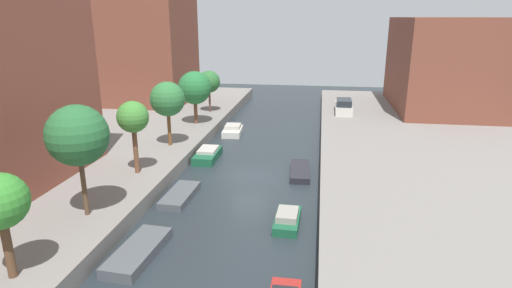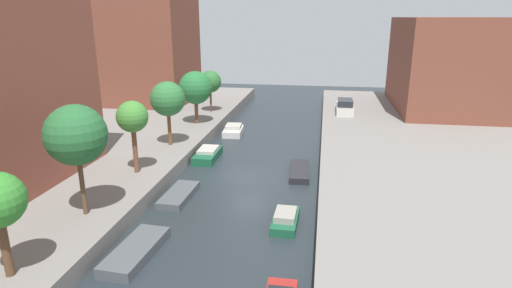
# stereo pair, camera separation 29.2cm
# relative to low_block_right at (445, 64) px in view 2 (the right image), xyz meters

# --- Properties ---
(ground_plane) EXTENTS (84.00, 84.00, 0.00)m
(ground_plane) POSITION_rel_low_block_right_xyz_m (-18.00, -21.58, -5.95)
(ground_plane) COLOR #232B30
(quay_left) EXTENTS (20.00, 64.00, 1.00)m
(quay_left) POSITION_rel_low_block_right_xyz_m (-33.00, -21.58, -5.45)
(quay_left) COLOR gray
(quay_left) RESTS_ON ground_plane
(quay_right) EXTENTS (20.00, 64.00, 1.00)m
(quay_right) POSITION_rel_low_block_right_xyz_m (-3.00, -21.58, -5.45)
(quay_right) COLOR gray
(quay_right) RESTS_ON ground_plane
(low_block_right) EXTENTS (10.00, 15.59, 9.90)m
(low_block_right) POSITION_rel_low_block_right_xyz_m (0.00, 0.00, 0.00)
(low_block_right) COLOR brown
(low_block_right) RESTS_ON quay_right
(street_tree_1) EXTENTS (3.09, 3.09, 5.86)m
(street_tree_1) POSITION_rel_low_block_right_xyz_m (-25.09, -30.89, -0.65)
(street_tree_1) COLOR brown
(street_tree_1) RESTS_ON quay_left
(street_tree_2) EXTENTS (2.05, 2.05, 4.82)m
(street_tree_2) POSITION_rel_low_block_right_xyz_m (-25.09, -24.62, -1.23)
(street_tree_2) COLOR brown
(street_tree_2) RESTS_ON quay_left
(street_tree_3) EXTENTS (2.74, 2.74, 5.14)m
(street_tree_3) POSITION_rel_low_block_right_xyz_m (-25.09, -18.29, -1.21)
(street_tree_3) COLOR brown
(street_tree_3) RESTS_ON quay_left
(street_tree_4) EXTENTS (3.14, 3.14, 5.05)m
(street_tree_4) POSITION_rel_low_block_right_xyz_m (-25.09, -11.00, -1.50)
(street_tree_4) COLOR brown
(street_tree_4) RESTS_ON quay_left
(street_tree_5) EXTENTS (2.36, 2.36, 4.46)m
(street_tree_5) POSITION_rel_low_block_right_xyz_m (-25.09, -5.70, -1.69)
(street_tree_5) COLOR brown
(street_tree_5) RESTS_ON quay_left
(parked_car) EXTENTS (1.79, 4.70, 1.49)m
(parked_car) POSITION_rel_low_block_right_xyz_m (-10.68, -3.89, -4.33)
(parked_car) COLOR beige
(parked_car) RESTS_ON quay_right
(moored_boat_left_1) EXTENTS (1.94, 4.36, 0.54)m
(moored_boat_left_1) POSITION_rel_low_block_right_xyz_m (-21.47, -32.86, -5.68)
(moored_boat_left_1) COLOR #4C5156
(moored_boat_left_1) RESTS_ON ground_plane
(moored_boat_left_2) EXTENTS (1.62, 3.89, 0.45)m
(moored_boat_left_2) POSITION_rel_low_block_right_xyz_m (-21.67, -26.13, -5.73)
(moored_boat_left_2) COLOR #4C5156
(moored_boat_left_2) RESTS_ON ground_plane
(moored_boat_left_3) EXTENTS (1.64, 3.72, 0.87)m
(moored_boat_left_3) POSITION_rel_low_block_right_xyz_m (-21.95, -18.47, -5.57)
(moored_boat_left_3) COLOR #195638
(moored_boat_left_3) RESTS_ON ground_plane
(moored_boat_left_4) EXTENTS (1.92, 3.29, 0.93)m
(moored_boat_left_4) POSITION_rel_low_block_right_xyz_m (-21.49, -10.89, -5.56)
(moored_boat_left_4) COLOR beige
(moored_boat_left_4) RESTS_ON ground_plane
(moored_boat_right_2) EXTENTS (1.38, 3.07, 0.83)m
(moored_boat_right_2) POSITION_rel_low_block_right_xyz_m (-14.73, -28.56, -5.61)
(moored_boat_right_2) COLOR #195638
(moored_boat_right_2) RESTS_ON ground_plane
(moored_boat_right_3) EXTENTS (1.58, 4.19, 0.45)m
(moored_boat_right_3) POSITION_rel_low_block_right_xyz_m (-14.45, -20.67, -5.73)
(moored_boat_right_3) COLOR #232328
(moored_boat_right_3) RESTS_ON ground_plane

